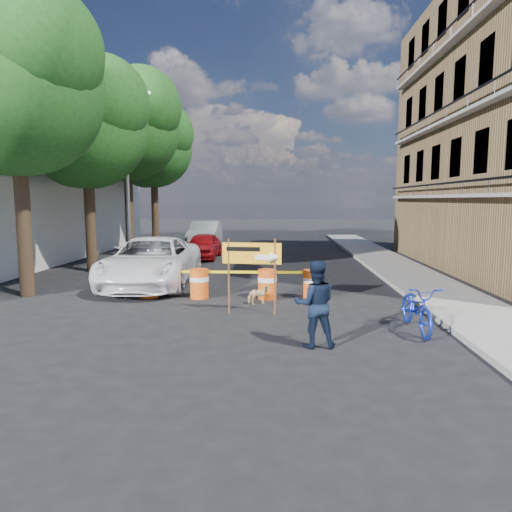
# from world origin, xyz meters

# --- Properties ---
(ground) EXTENTS (120.00, 120.00, 0.00)m
(ground) POSITION_xyz_m (0.00, 0.00, 0.00)
(ground) COLOR black
(ground) RESTS_ON ground
(sidewalk_east) EXTENTS (2.40, 40.00, 0.15)m
(sidewalk_east) POSITION_xyz_m (6.20, 6.00, 0.07)
(sidewalk_east) COLOR gray
(sidewalk_east) RESTS_ON ground
(tree_near) EXTENTS (5.46, 5.20, 9.15)m
(tree_near) POSITION_xyz_m (-6.73, 2.00, 6.36)
(tree_near) COLOR #332316
(tree_near) RESTS_ON ground
(tree_mid_a) EXTENTS (5.25, 5.00, 8.68)m
(tree_mid_a) POSITION_xyz_m (-6.74, 7.00, 6.01)
(tree_mid_a) COLOR #332316
(tree_mid_a) RESTS_ON ground
(tree_mid_b) EXTENTS (5.67, 5.40, 9.62)m
(tree_mid_b) POSITION_xyz_m (-6.73, 12.00, 6.71)
(tree_mid_b) COLOR #332316
(tree_mid_b) RESTS_ON ground
(tree_far) EXTENTS (5.04, 4.80, 8.84)m
(tree_far) POSITION_xyz_m (-6.74, 17.00, 6.22)
(tree_far) COLOR #332316
(tree_far) RESTS_ON ground
(streetlamp) EXTENTS (1.25, 0.18, 8.00)m
(streetlamp) POSITION_xyz_m (-5.93, 9.50, 4.38)
(streetlamp) COLOR gray
(streetlamp) RESTS_ON ground
(barrel_far_left) EXTENTS (0.58, 0.58, 0.90)m
(barrel_far_left) POSITION_xyz_m (-2.90, 1.95, 0.47)
(barrel_far_left) COLOR #CE450C
(barrel_far_left) RESTS_ON ground
(barrel_mid_left) EXTENTS (0.58, 0.58, 0.90)m
(barrel_mid_left) POSITION_xyz_m (-1.34, 1.93, 0.47)
(barrel_mid_left) COLOR #CE450C
(barrel_mid_left) RESTS_ON ground
(barrel_mid_right) EXTENTS (0.58, 0.58, 0.90)m
(barrel_mid_right) POSITION_xyz_m (0.75, 1.95, 0.47)
(barrel_mid_right) COLOR #CE450C
(barrel_mid_right) RESTS_ON ground
(barrel_far_right) EXTENTS (0.58, 0.58, 0.90)m
(barrel_far_right) POSITION_xyz_m (2.13, 1.97, 0.47)
(barrel_far_right) COLOR #CE450C
(barrel_far_right) RESTS_ON ground
(detour_sign) EXTENTS (1.56, 0.32, 2.01)m
(detour_sign) POSITION_xyz_m (0.60, 0.05, 1.48)
(detour_sign) COLOR #592D19
(detour_sign) RESTS_ON ground
(pedestrian) EXTENTS (0.91, 0.73, 1.80)m
(pedestrian) POSITION_xyz_m (1.84, -2.58, 0.90)
(pedestrian) COLOR black
(pedestrian) RESTS_ON ground
(bicycle) EXTENTS (0.75, 1.11, 2.08)m
(bicycle) POSITION_xyz_m (4.27, -1.33, 1.04)
(bicycle) COLOR #162EB9
(bicycle) RESTS_ON ground
(dog) EXTENTS (0.70, 0.52, 0.54)m
(dog) POSITION_xyz_m (0.53, 1.20, 0.27)
(dog) COLOR #DFBA7F
(dog) RESTS_ON ground
(suv_white) EXTENTS (3.03, 6.16, 1.68)m
(suv_white) POSITION_xyz_m (-3.38, 3.96, 0.84)
(suv_white) COLOR white
(suv_white) RESTS_ON ground
(sedan_red) EXTENTS (1.59, 3.89, 1.32)m
(sedan_red) POSITION_xyz_m (-2.80, 11.45, 0.66)
(sedan_red) COLOR #A00D12
(sedan_red) RESTS_ON ground
(sedan_silver) EXTENTS (1.85, 5.03, 1.64)m
(sedan_silver) POSITION_xyz_m (-3.63, 17.10, 0.82)
(sedan_silver) COLOR silver
(sedan_silver) RESTS_ON ground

